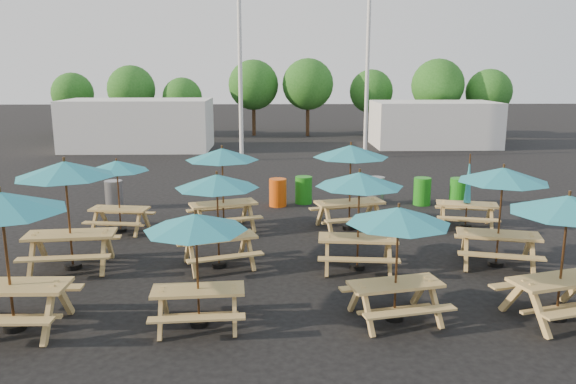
{
  "coord_description": "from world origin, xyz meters",
  "views": [
    {
      "loc": [
        -0.38,
        -13.77,
        4.45
      ],
      "look_at": [
        0.0,
        1.5,
        1.1
      ],
      "focal_mm": 35.0,
      "sensor_mm": 36.0,
      "label": 1
    }
  ],
  "objects_px": {
    "picnic_unit_5": "(222,159)",
    "waste_bin_4": "(422,191)",
    "picnic_unit_6": "(398,222)",
    "picnic_unit_11": "(467,198)",
    "picnic_unit_7": "(359,185)",
    "picnic_unit_8": "(351,156)",
    "waste_bin_1": "(278,192)",
    "waste_bin_2": "(304,190)",
    "picnic_unit_0": "(2,211)",
    "picnic_unit_9": "(568,212)",
    "picnic_unit_1": "(65,176)",
    "waste_bin_0": "(114,195)",
    "waste_bin_5": "(458,192)",
    "picnic_unit_4": "(217,187)",
    "picnic_unit_10": "(503,181)",
    "waste_bin_3": "(376,190)",
    "picnic_unit_2": "(117,170)",
    "picnic_unit_3": "(196,229)"
  },
  "relations": [
    {
      "from": "picnic_unit_0",
      "to": "waste_bin_3",
      "type": "height_order",
      "value": "picnic_unit_0"
    },
    {
      "from": "picnic_unit_7",
      "to": "picnic_unit_2",
      "type": "bearing_deg",
      "value": 158.85
    },
    {
      "from": "picnic_unit_0",
      "to": "waste_bin_5",
      "type": "xyz_separation_m",
      "value": [
        10.68,
        8.87,
        -1.68
      ]
    },
    {
      "from": "picnic_unit_6",
      "to": "picnic_unit_11",
      "type": "relative_size",
      "value": 1.03
    },
    {
      "from": "picnic_unit_5",
      "to": "waste_bin_1",
      "type": "bearing_deg",
      "value": 41.69
    },
    {
      "from": "picnic_unit_11",
      "to": "waste_bin_4",
      "type": "height_order",
      "value": "picnic_unit_11"
    },
    {
      "from": "picnic_unit_2",
      "to": "waste_bin_1",
      "type": "height_order",
      "value": "picnic_unit_2"
    },
    {
      "from": "picnic_unit_7",
      "to": "waste_bin_5",
      "type": "relative_size",
      "value": 2.46
    },
    {
      "from": "picnic_unit_3",
      "to": "picnic_unit_9",
      "type": "bearing_deg",
      "value": -3.36
    },
    {
      "from": "waste_bin_0",
      "to": "waste_bin_5",
      "type": "height_order",
      "value": "same"
    },
    {
      "from": "picnic_unit_5",
      "to": "waste_bin_2",
      "type": "relative_size",
      "value": 2.82
    },
    {
      "from": "picnic_unit_7",
      "to": "picnic_unit_8",
      "type": "bearing_deg",
      "value": 91.7
    },
    {
      "from": "picnic_unit_5",
      "to": "picnic_unit_10",
      "type": "height_order",
      "value": "picnic_unit_5"
    },
    {
      "from": "picnic_unit_0",
      "to": "picnic_unit_10",
      "type": "relative_size",
      "value": 1.01
    },
    {
      "from": "picnic_unit_5",
      "to": "picnic_unit_8",
      "type": "relative_size",
      "value": 1.02
    },
    {
      "from": "picnic_unit_6",
      "to": "picnic_unit_9",
      "type": "distance_m",
      "value": 2.97
    },
    {
      "from": "picnic_unit_3",
      "to": "picnic_unit_6",
      "type": "xyz_separation_m",
      "value": [
        3.51,
        0.14,
        0.05
      ]
    },
    {
      "from": "waste_bin_2",
      "to": "waste_bin_5",
      "type": "bearing_deg",
      "value": -4.9
    },
    {
      "from": "picnic_unit_10",
      "to": "waste_bin_3",
      "type": "bearing_deg",
      "value": 119.95
    },
    {
      "from": "picnic_unit_5",
      "to": "picnic_unit_2",
      "type": "bearing_deg",
      "value": 163.28
    },
    {
      "from": "picnic_unit_0",
      "to": "picnic_unit_11",
      "type": "relative_size",
      "value": 1.16
    },
    {
      "from": "picnic_unit_9",
      "to": "waste_bin_5",
      "type": "relative_size",
      "value": 2.73
    },
    {
      "from": "picnic_unit_4",
      "to": "picnic_unit_11",
      "type": "bearing_deg",
      "value": 5.49
    },
    {
      "from": "picnic_unit_5",
      "to": "waste_bin_4",
      "type": "relative_size",
      "value": 2.82
    },
    {
      "from": "picnic_unit_1",
      "to": "picnic_unit_7",
      "type": "height_order",
      "value": "picnic_unit_1"
    },
    {
      "from": "picnic_unit_8",
      "to": "waste_bin_4",
      "type": "xyz_separation_m",
      "value": [
        2.82,
        2.87,
        -1.63
      ]
    },
    {
      "from": "waste_bin_1",
      "to": "waste_bin_2",
      "type": "bearing_deg",
      "value": 23.04
    },
    {
      "from": "picnic_unit_8",
      "to": "waste_bin_0",
      "type": "height_order",
      "value": "picnic_unit_8"
    },
    {
      "from": "picnic_unit_0",
      "to": "picnic_unit_10",
      "type": "height_order",
      "value": "picnic_unit_0"
    },
    {
      "from": "picnic_unit_8",
      "to": "picnic_unit_11",
      "type": "height_order",
      "value": "picnic_unit_8"
    },
    {
      "from": "picnic_unit_3",
      "to": "waste_bin_4",
      "type": "xyz_separation_m",
      "value": [
        6.29,
        8.91,
        -1.32
      ]
    },
    {
      "from": "picnic_unit_0",
      "to": "waste_bin_1",
      "type": "bearing_deg",
      "value": 62.69
    },
    {
      "from": "picnic_unit_3",
      "to": "picnic_unit_5",
      "type": "xyz_separation_m",
      "value": [
        -0.09,
        6.08,
        0.24
      ]
    },
    {
      "from": "picnic_unit_11",
      "to": "waste_bin_0",
      "type": "xyz_separation_m",
      "value": [
        -10.71,
        2.55,
        -0.42
      ]
    },
    {
      "from": "picnic_unit_9",
      "to": "waste_bin_3",
      "type": "xyz_separation_m",
      "value": [
        -1.71,
        8.98,
        -1.55
      ]
    },
    {
      "from": "picnic_unit_9",
      "to": "picnic_unit_10",
      "type": "distance_m",
      "value": 2.83
    },
    {
      "from": "picnic_unit_5",
      "to": "waste_bin_4",
      "type": "distance_m",
      "value": 7.15
    },
    {
      "from": "picnic_unit_0",
      "to": "picnic_unit_4",
      "type": "height_order",
      "value": "picnic_unit_0"
    },
    {
      "from": "picnic_unit_0",
      "to": "picnic_unit_9",
      "type": "height_order",
      "value": "picnic_unit_0"
    },
    {
      "from": "picnic_unit_1",
      "to": "picnic_unit_3",
      "type": "height_order",
      "value": "picnic_unit_1"
    },
    {
      "from": "picnic_unit_6",
      "to": "picnic_unit_9",
      "type": "xyz_separation_m",
      "value": [
        2.96,
        -0.05,
        0.18
      ]
    },
    {
      "from": "picnic_unit_0",
      "to": "picnic_unit_7",
      "type": "bearing_deg",
      "value": 24.45
    },
    {
      "from": "waste_bin_2",
      "to": "waste_bin_4",
      "type": "height_order",
      "value": "same"
    },
    {
      "from": "picnic_unit_8",
      "to": "waste_bin_3",
      "type": "distance_m",
      "value": 3.69
    },
    {
      "from": "picnic_unit_11",
      "to": "picnic_unit_1",
      "type": "bearing_deg",
      "value": -149.46
    },
    {
      "from": "waste_bin_1",
      "to": "waste_bin_2",
      "type": "xyz_separation_m",
      "value": [
        0.87,
        0.37,
        0.0
      ]
    },
    {
      "from": "picnic_unit_1",
      "to": "waste_bin_1",
      "type": "height_order",
      "value": "picnic_unit_1"
    },
    {
      "from": "picnic_unit_8",
      "to": "picnic_unit_6",
      "type": "bearing_deg",
      "value": -103.4
    },
    {
      "from": "picnic_unit_6",
      "to": "waste_bin_0",
      "type": "xyz_separation_m",
      "value": [
        -7.39,
        8.53,
        -1.37
      ]
    },
    {
      "from": "picnic_unit_9",
      "to": "waste_bin_0",
      "type": "distance_m",
      "value": 13.53
    }
  ]
}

